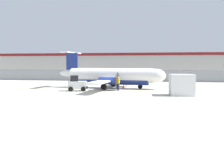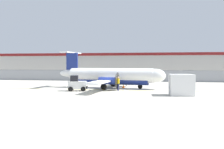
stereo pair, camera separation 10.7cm
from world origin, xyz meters
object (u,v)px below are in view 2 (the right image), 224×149
(parked_car_1, at_px, (95,73))
(parked_car_3, at_px, (142,73))
(traffic_cone_near_left, at_px, (73,86))
(traffic_cone_far_left, at_px, (83,87))
(parked_car_2, at_px, (113,74))
(parked_car_5, at_px, (187,73))
(cargo_container, at_px, (181,85))
(parked_car_4, at_px, (174,75))
(ground_crew_worker, at_px, (118,83))
(traffic_cone_near_right, at_px, (123,86))
(parked_car_0, at_px, (68,74))
(baggage_tug, at_px, (77,84))
(commuter_airplane, at_px, (113,76))

(parked_car_1, xyz_separation_m, parked_car_3, (12.18, 0.54, 0.00))
(traffic_cone_near_left, relative_size, parked_car_1, 0.15)
(traffic_cone_far_left, relative_size, parked_car_1, 0.15)
(traffic_cone_far_left, distance_m, parked_car_2, 28.95)
(traffic_cone_far_left, relative_size, parked_car_5, 0.15)
(parked_car_3, bearing_deg, cargo_container, -84.15)
(traffic_cone_far_left, height_order, parked_car_4, parked_car_4)
(ground_crew_worker, relative_size, traffic_cone_near_right, 2.66)
(parked_car_4, bearing_deg, parked_car_5, -105.29)
(parked_car_3, bearing_deg, traffic_cone_far_left, -102.87)
(traffic_cone_near_left, bearing_deg, parked_car_3, 76.09)
(traffic_cone_far_left, bearing_deg, ground_crew_worker, 0.25)
(traffic_cone_near_right, bearing_deg, parked_car_4, 66.65)
(ground_crew_worker, bearing_deg, traffic_cone_near_right, 64.36)
(parked_car_0, distance_m, parked_car_4, 24.80)
(baggage_tug, xyz_separation_m, parked_car_0, (-11.05, 28.34, 0.04))
(ground_crew_worker, relative_size, parked_car_3, 0.40)
(parked_car_1, bearing_deg, traffic_cone_near_right, 113.82)
(commuter_airplane, relative_size, baggage_tug, 6.42)
(traffic_cone_near_left, height_order, parked_car_1, parked_car_1)
(ground_crew_worker, height_order, parked_car_1, same)
(traffic_cone_near_left, height_order, traffic_cone_near_right, same)
(parked_car_1, height_order, parked_car_2, same)
(baggage_tug, height_order, traffic_cone_far_left, baggage_tug)
(parked_car_5, bearing_deg, traffic_cone_near_right, 68.34)
(traffic_cone_far_left, height_order, parked_car_1, parked_car_1)
(baggage_tug, bearing_deg, commuter_airplane, 35.27)
(baggage_tug, relative_size, traffic_cone_near_right, 3.92)
(parked_car_5, bearing_deg, parked_car_3, 0.41)
(cargo_container, bearing_deg, parked_car_1, 111.56)
(traffic_cone_near_right, bearing_deg, cargo_container, -45.14)
(parked_car_2, xyz_separation_m, parked_car_3, (6.61, 4.64, 0.00))
(baggage_tug, xyz_separation_m, traffic_cone_near_right, (5.14, 4.65, -0.54))
(parked_car_2, bearing_deg, commuter_airplane, -87.44)
(baggage_tug, bearing_deg, parked_car_4, 48.68)
(ground_crew_worker, bearing_deg, parked_car_0, 99.01)
(traffic_cone_far_left, xyz_separation_m, parked_car_2, (-0.82, 28.94, 0.58))
(baggage_tug, distance_m, parked_car_2, 30.15)
(baggage_tug, bearing_deg, parked_car_5, 51.52)
(parked_car_1, bearing_deg, baggage_tug, 103.14)
(cargo_container, bearing_deg, traffic_cone_near_left, 153.57)
(parked_car_4, relative_size, parked_car_5, 1.03)
(parked_car_2, relative_size, parked_car_5, 1.04)
(cargo_container, bearing_deg, commuter_airplane, 137.96)
(commuter_airplane, height_order, baggage_tug, commuter_airplane)
(ground_crew_worker, height_order, traffic_cone_far_left, ground_crew_worker)
(commuter_airplane, height_order, parked_car_1, commuter_airplane)
(traffic_cone_near_left, bearing_deg, parked_car_2, 87.41)
(commuter_airplane, xyz_separation_m, parked_car_0, (-14.80, 24.29, -0.71))
(baggage_tug, bearing_deg, cargo_container, -22.66)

